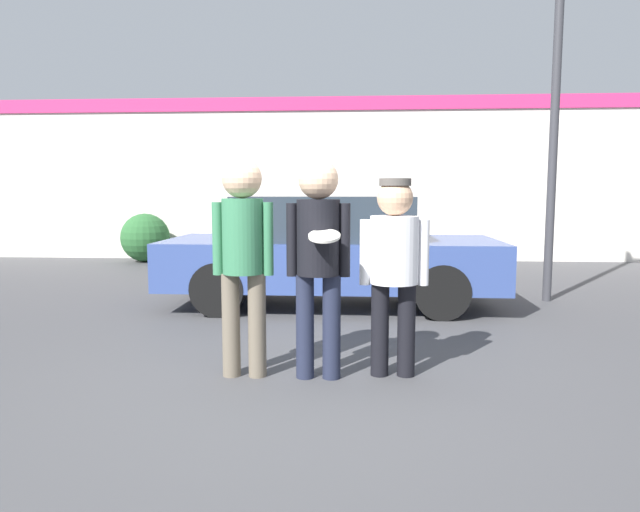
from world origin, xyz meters
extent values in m
plane|color=#3F3F42|center=(0.00, 0.00, 0.00)|extent=(56.00, 56.00, 0.00)
cube|color=silver|center=(0.00, 8.52, 1.83)|extent=(24.00, 0.18, 3.65)
cube|color=#CC2D6B|center=(0.00, 8.41, 3.50)|extent=(24.00, 0.04, 0.30)
cylinder|color=#665B4C|center=(-0.61, 0.10, 0.44)|extent=(0.15, 0.15, 0.87)
cylinder|color=#665B4C|center=(-0.39, 0.10, 0.44)|extent=(0.15, 0.15, 0.87)
cylinder|color=#33724C|center=(-0.50, 0.10, 1.18)|extent=(0.34, 0.34, 0.62)
cylinder|color=#33724C|center=(-0.71, 0.10, 1.16)|extent=(0.09, 0.09, 0.60)
cylinder|color=#33724C|center=(-0.30, 0.10, 1.16)|extent=(0.09, 0.09, 0.60)
sphere|color=#DBB28E|center=(-0.50, 0.10, 1.65)|extent=(0.33, 0.33, 0.33)
cylinder|color=#1E2338|center=(0.01, 0.09, 0.43)|extent=(0.15, 0.15, 0.87)
cylinder|color=#1E2338|center=(0.23, 0.09, 0.43)|extent=(0.15, 0.15, 0.87)
cylinder|color=black|center=(0.12, 0.09, 1.17)|extent=(0.35, 0.35, 0.61)
cylinder|color=black|center=(-0.10, 0.09, 1.15)|extent=(0.09, 0.09, 0.60)
cylinder|color=black|center=(0.33, 0.09, 1.15)|extent=(0.09, 0.09, 0.60)
sphere|color=#DBB28E|center=(0.12, 0.09, 1.64)|extent=(0.32, 0.32, 0.32)
cylinder|color=silver|center=(0.18, -0.16, 1.20)|extent=(0.25, 0.24, 0.10)
cylinder|color=black|center=(0.63, 0.20, 0.39)|extent=(0.15, 0.15, 0.79)
cylinder|color=black|center=(0.85, 0.20, 0.39)|extent=(0.15, 0.15, 0.79)
cylinder|color=silver|center=(0.74, 0.20, 1.07)|extent=(0.40, 0.40, 0.56)
cylinder|color=silver|center=(0.50, 0.20, 1.04)|extent=(0.09, 0.09, 0.54)
cylinder|color=silver|center=(0.98, 0.20, 1.04)|extent=(0.09, 0.09, 0.54)
sphere|color=tan|center=(0.74, 0.20, 1.49)|extent=(0.30, 0.30, 0.30)
cylinder|color=#4C4742|center=(0.74, 0.20, 1.62)|extent=(0.26, 0.26, 0.06)
cube|color=#334784|center=(0.08, 3.18, 0.60)|extent=(4.44, 1.83, 0.62)
cube|color=#28333D|center=(-0.01, 3.18, 1.19)|extent=(2.31, 1.57, 0.58)
cylinder|color=black|center=(1.46, 4.00, 0.34)|extent=(0.68, 0.22, 0.68)
cylinder|color=black|center=(1.46, 2.37, 0.34)|extent=(0.68, 0.22, 0.68)
cylinder|color=black|center=(-1.30, 4.00, 0.34)|extent=(0.68, 0.22, 0.68)
cylinder|color=black|center=(-1.30, 2.37, 0.34)|extent=(0.68, 0.22, 0.68)
cylinder|color=#38383D|center=(3.12, 3.69, 2.72)|extent=(0.12, 0.12, 5.44)
sphere|color=#285B2D|center=(-4.28, 7.80, 0.54)|extent=(1.07, 1.07, 1.07)
camera|label=1|loc=(0.45, -4.51, 1.54)|focal=32.00mm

